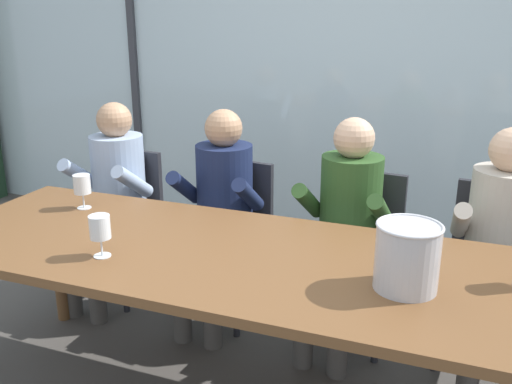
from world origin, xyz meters
The scene contains 16 objects.
ground centered at (0.00, 1.00, 0.00)m, with size 14.00×14.00×0.00m, color #4C4742.
window_glass_panel centered at (0.00, 2.15, 1.30)m, with size 7.84×0.03×2.60m, color silver.
window_mullion_left centered at (-1.76, 2.13, 1.30)m, with size 0.06×0.06×2.60m, color #38383D.
hillside_vineyard centered at (0.00, 6.45, 0.90)m, with size 13.84×2.40×1.80m, color #386633.
dining_table centered at (0.00, 0.00, 0.71)m, with size 2.64×0.95×0.78m.
chair_near_curtain centered at (-1.08, 0.87, 0.53)m, with size 0.47×0.47×0.90m.
chair_left_of_center centered at (-0.35, 0.87, 0.53)m, with size 0.49×0.49×0.90m.
chair_center centered at (0.40, 0.89, 0.53)m, with size 0.48×0.48×0.90m.
chair_right_of_center centered at (1.07, 0.89, 0.53)m, with size 0.48×0.48×0.90m.
person_pale_blue_shirt centered at (-1.08, 0.74, 0.70)m, with size 0.47×0.62×1.22m.
person_navy_polo centered at (-0.37, 0.74, 0.70)m, with size 0.46×0.61×1.22m.
person_olive_shirt centered at (0.34, 0.75, 0.70)m, with size 0.49×0.63×1.22m.
person_beige_jumper centered at (1.09, 0.74, 0.70)m, with size 0.47×0.62×1.22m.
ice_bucket_primary centered at (0.73, -0.07, 0.90)m, with size 0.23×0.23×0.24m.
wine_glass_near_bucket centered at (-0.44, -0.23, 0.90)m, with size 0.08×0.08×0.17m.
wine_glass_center_pour centered at (-0.88, 0.23, 0.89)m, with size 0.08×0.08×0.17m.
Camera 1 is at (0.86, -1.91, 1.70)m, focal length 38.71 mm.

